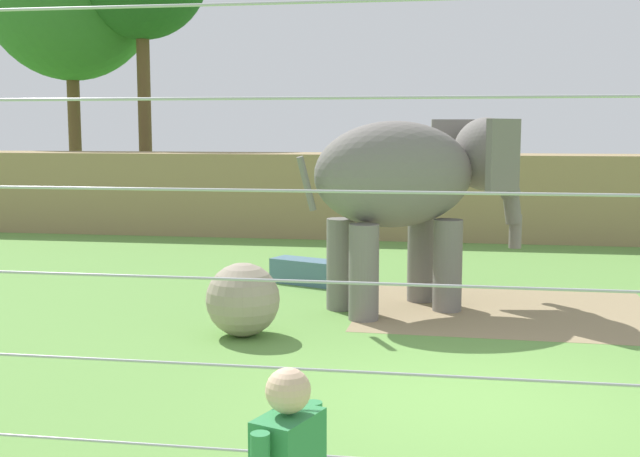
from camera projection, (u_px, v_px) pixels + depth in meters
name	position (u px, v px, depth m)	size (l,w,h in m)	color
ground_plane	(469.00, 397.00, 8.47)	(120.00, 120.00, 0.00)	#609342
dirt_patch	(506.00, 310.00, 12.45)	(4.43, 3.50, 0.01)	#937F5B
embankment_wall	(462.00, 196.00, 20.45)	(36.00, 1.80, 2.12)	#997F56
elephant	(412.00, 183.00, 12.41)	(3.56, 2.95, 2.95)	slate
enrichment_ball	(243.00, 300.00, 10.90)	(1.00, 1.00, 1.00)	gray
cable_fence	(484.00, 280.00, 4.99)	(11.33, 0.23, 3.71)	brown
feed_trough	(309.00, 272.00, 14.55)	(1.49, 0.99, 0.44)	slate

